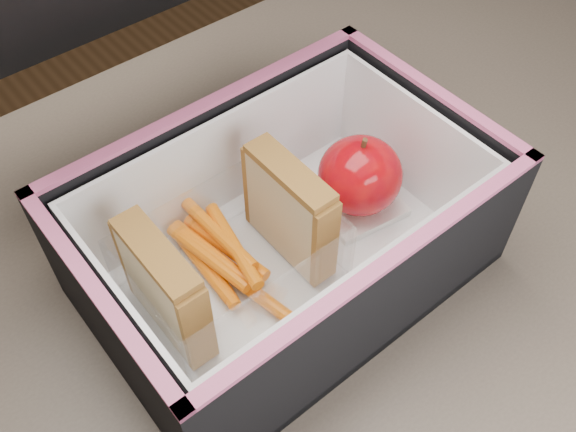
# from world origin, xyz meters

# --- Properties ---
(kitchen_table) EXTENTS (1.20, 0.80, 0.75)m
(kitchen_table) POSITION_xyz_m (0.00, 0.00, 0.66)
(kitchen_table) COLOR brown
(kitchen_table) RESTS_ON ground
(lunch_bag) EXTENTS (0.33, 0.37, 0.29)m
(lunch_bag) POSITION_xyz_m (-0.04, 0.04, 0.82)
(lunch_bag) COLOR black
(lunch_bag) RESTS_ON kitchen_table
(plastic_tub) EXTENTS (0.17, 0.12, 0.07)m
(plastic_tub) POSITION_xyz_m (-0.09, 0.04, 0.80)
(plastic_tub) COLOR white
(plastic_tub) RESTS_ON lunch_bag
(sandwich_left) EXTENTS (0.03, 0.09, 0.10)m
(sandwich_left) POSITION_xyz_m (-0.15, 0.04, 0.82)
(sandwich_left) COLOR #D3BB7F
(sandwich_left) RESTS_ON plastic_tub
(sandwich_right) EXTENTS (0.03, 0.09, 0.10)m
(sandwich_right) POSITION_xyz_m (-0.02, 0.04, 0.82)
(sandwich_right) COLOR #D3BB7F
(sandwich_right) RESTS_ON plastic_tub
(carrot_sticks) EXTENTS (0.05, 0.16, 0.03)m
(carrot_sticks) POSITION_xyz_m (-0.09, 0.06, 0.78)
(carrot_sticks) COLOR #DB5C00
(carrot_sticks) RESTS_ON plastic_tub
(paper_napkin) EXTENTS (0.09, 0.09, 0.01)m
(paper_napkin) POSITION_xyz_m (0.06, 0.05, 0.77)
(paper_napkin) COLOR white
(paper_napkin) RESTS_ON lunch_bag
(red_apple) EXTENTS (0.10, 0.10, 0.08)m
(red_apple) POSITION_xyz_m (0.06, 0.04, 0.81)
(red_apple) COLOR #910012
(red_apple) RESTS_ON paper_napkin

